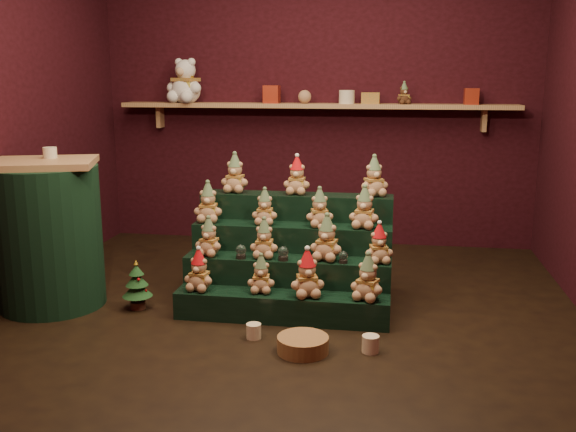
% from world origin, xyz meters
% --- Properties ---
extents(ground, '(4.00, 4.00, 0.00)m').
position_xyz_m(ground, '(0.00, 0.00, 0.00)').
color(ground, black).
rests_on(ground, ground).
extents(back_wall, '(4.00, 0.10, 2.80)m').
position_xyz_m(back_wall, '(0.00, 2.05, 1.40)').
color(back_wall, black).
rests_on(back_wall, ground).
extents(front_wall, '(4.00, 0.10, 2.80)m').
position_xyz_m(front_wall, '(0.00, -2.05, 1.40)').
color(front_wall, black).
rests_on(front_wall, ground).
extents(back_shelf, '(3.60, 0.26, 0.24)m').
position_xyz_m(back_shelf, '(0.00, 1.87, 1.29)').
color(back_shelf, tan).
rests_on(back_shelf, ground).
extents(riser_tier_front, '(1.40, 0.22, 0.18)m').
position_xyz_m(riser_tier_front, '(0.03, -0.09, 0.09)').
color(riser_tier_front, black).
rests_on(riser_tier_front, ground).
extents(riser_tier_midfront, '(1.40, 0.22, 0.36)m').
position_xyz_m(riser_tier_midfront, '(0.03, 0.13, 0.18)').
color(riser_tier_midfront, black).
rests_on(riser_tier_midfront, ground).
extents(riser_tier_midback, '(1.40, 0.22, 0.54)m').
position_xyz_m(riser_tier_midback, '(0.03, 0.35, 0.27)').
color(riser_tier_midback, black).
rests_on(riser_tier_midback, ground).
extents(riser_tier_back, '(1.40, 0.22, 0.72)m').
position_xyz_m(riser_tier_back, '(0.03, 0.57, 0.36)').
color(riser_tier_back, black).
rests_on(riser_tier_back, ground).
extents(teddy_0, '(0.22, 0.20, 0.27)m').
position_xyz_m(teddy_0, '(-0.52, -0.10, 0.32)').
color(teddy_0, tan).
rests_on(teddy_0, riser_tier_front).
extents(teddy_1, '(0.19, 0.18, 0.25)m').
position_xyz_m(teddy_1, '(-0.11, -0.07, 0.30)').
color(teddy_1, tan).
rests_on(teddy_1, riser_tier_front).
extents(teddy_2, '(0.26, 0.25, 0.30)m').
position_xyz_m(teddy_2, '(0.20, -0.10, 0.33)').
color(teddy_2, tan).
rests_on(teddy_2, riser_tier_front).
extents(teddy_3, '(0.26, 0.25, 0.30)m').
position_xyz_m(teddy_3, '(0.58, -0.10, 0.33)').
color(teddy_3, tan).
rests_on(teddy_3, riser_tier_front).
extents(teddy_4, '(0.21, 0.20, 0.26)m').
position_xyz_m(teddy_4, '(-0.51, 0.11, 0.49)').
color(teddy_4, tan).
rests_on(teddy_4, riser_tier_midfront).
extents(teddy_5, '(0.19, 0.17, 0.27)m').
position_xyz_m(teddy_5, '(-0.13, 0.13, 0.49)').
color(teddy_5, tan).
rests_on(teddy_5, riser_tier_midfront).
extents(teddy_6, '(0.25, 0.24, 0.30)m').
position_xyz_m(teddy_6, '(0.30, 0.13, 0.51)').
color(teddy_6, tan).
rests_on(teddy_6, riser_tier_midfront).
extents(teddy_7, '(0.22, 0.21, 0.26)m').
position_xyz_m(teddy_7, '(0.64, 0.12, 0.49)').
color(teddy_7, tan).
rests_on(teddy_7, riser_tier_midfront).
extents(teddy_8, '(0.22, 0.20, 0.28)m').
position_xyz_m(teddy_8, '(-0.58, 0.36, 0.68)').
color(teddy_8, tan).
rests_on(teddy_8, riser_tier_midback).
extents(teddy_9, '(0.18, 0.17, 0.25)m').
position_xyz_m(teddy_9, '(-0.16, 0.34, 0.67)').
color(teddy_9, tan).
rests_on(teddy_9, riser_tier_midback).
extents(teddy_10, '(0.23, 0.22, 0.27)m').
position_xyz_m(teddy_10, '(0.22, 0.34, 0.67)').
color(teddy_10, tan).
rests_on(teddy_10, riser_tier_midback).
extents(teddy_11, '(0.23, 0.21, 0.29)m').
position_xyz_m(teddy_11, '(0.53, 0.34, 0.68)').
color(teddy_11, tan).
rests_on(teddy_11, riser_tier_midback).
extents(teddy_12, '(0.21, 0.19, 0.29)m').
position_xyz_m(teddy_12, '(-0.43, 0.58, 0.86)').
color(teddy_12, tan).
rests_on(teddy_12, riser_tier_back).
extents(teddy_13, '(0.20, 0.18, 0.27)m').
position_xyz_m(teddy_13, '(0.03, 0.57, 0.86)').
color(teddy_13, tan).
rests_on(teddy_13, riser_tier_back).
extents(teddy_14, '(0.26, 0.25, 0.28)m').
position_xyz_m(teddy_14, '(0.58, 0.58, 0.86)').
color(teddy_14, tan).
rests_on(teddy_14, riser_tier_back).
extents(snow_globe_a, '(0.07, 0.07, 0.09)m').
position_xyz_m(snow_globe_a, '(-0.28, 0.07, 0.41)').
color(snow_globe_a, black).
rests_on(snow_globe_a, riser_tier_midfront).
extents(snow_globe_b, '(0.07, 0.07, 0.09)m').
position_xyz_m(snow_globe_b, '(0.01, 0.07, 0.41)').
color(snow_globe_b, black).
rests_on(snow_globe_b, riser_tier_midfront).
extents(snow_globe_c, '(0.06, 0.06, 0.08)m').
position_xyz_m(snow_globe_c, '(0.41, 0.07, 0.40)').
color(snow_globe_c, black).
rests_on(snow_globe_c, riser_tier_midfront).
extents(side_table, '(0.80, 0.73, 1.02)m').
position_xyz_m(side_table, '(-1.59, -0.05, 0.50)').
color(side_table, tan).
rests_on(side_table, ground).
extents(table_ornament, '(0.09, 0.09, 0.07)m').
position_xyz_m(table_ornament, '(-1.59, 0.05, 1.05)').
color(table_ornament, beige).
rests_on(table_ornament, side_table).
extents(mini_christmas_tree, '(0.20, 0.20, 0.35)m').
position_xyz_m(mini_christmas_tree, '(-0.98, -0.04, 0.17)').
color(mini_christmas_tree, '#452318').
rests_on(mini_christmas_tree, ground).
extents(mug_left, '(0.09, 0.09, 0.09)m').
position_xyz_m(mug_left, '(-0.09, -0.41, 0.05)').
color(mug_left, beige).
rests_on(mug_left, ground).
extents(mug_right, '(0.10, 0.10, 0.10)m').
position_xyz_m(mug_right, '(0.62, -0.50, 0.05)').
color(mug_right, beige).
rests_on(mug_right, ground).
extents(wicker_basket, '(0.31, 0.31, 0.09)m').
position_xyz_m(wicker_basket, '(0.23, -0.56, 0.05)').
color(wicker_basket, olive).
rests_on(wicker_basket, ground).
extents(white_bear, '(0.44, 0.42, 0.51)m').
position_xyz_m(white_bear, '(-1.20, 1.84, 1.57)').
color(white_bear, white).
rests_on(white_bear, back_shelf).
extents(brown_bear, '(0.17, 0.16, 0.19)m').
position_xyz_m(brown_bear, '(0.79, 1.84, 1.42)').
color(brown_bear, '#4C2E19').
rests_on(brown_bear, back_shelf).
extents(gift_tin_red_a, '(0.14, 0.14, 0.16)m').
position_xyz_m(gift_tin_red_a, '(-0.39, 1.85, 1.40)').
color(gift_tin_red_a, '#A12D18').
rests_on(gift_tin_red_a, back_shelf).
extents(gift_tin_cream, '(0.14, 0.14, 0.12)m').
position_xyz_m(gift_tin_cream, '(0.29, 1.85, 1.38)').
color(gift_tin_cream, beige).
rests_on(gift_tin_cream, back_shelf).
extents(gift_tin_red_b, '(0.12, 0.12, 0.14)m').
position_xyz_m(gift_tin_red_b, '(1.37, 1.85, 1.39)').
color(gift_tin_red_b, '#A12D18').
rests_on(gift_tin_red_b, back_shelf).
extents(shelf_plush_ball, '(0.12, 0.12, 0.12)m').
position_xyz_m(shelf_plush_ball, '(-0.09, 1.85, 1.38)').
color(shelf_plush_ball, tan).
rests_on(shelf_plush_ball, back_shelf).
extents(scarf_gift_box, '(0.16, 0.10, 0.10)m').
position_xyz_m(scarf_gift_box, '(0.50, 1.85, 1.37)').
color(scarf_gift_box, orange).
rests_on(scarf_gift_box, back_shelf).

